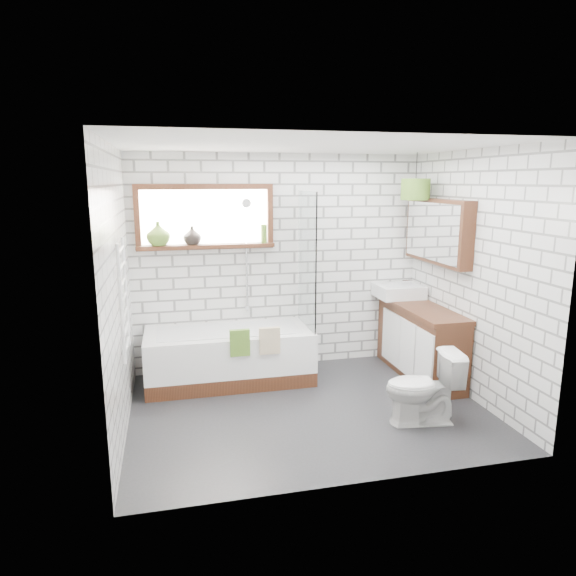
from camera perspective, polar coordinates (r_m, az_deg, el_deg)
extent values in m
cube|color=black|center=(5.17, 2.28, -13.33)|extent=(3.40, 2.60, 0.01)
cube|color=white|center=(4.69, 2.54, 15.63)|extent=(3.40, 2.60, 0.01)
cube|color=white|center=(6.02, -0.92, 2.82)|extent=(3.40, 0.01, 2.50)
cube|color=white|center=(3.57, 8.03, -3.60)|extent=(3.40, 0.01, 2.50)
cube|color=white|center=(4.63, -18.39, -0.54)|extent=(0.01, 2.60, 2.50)
cube|color=white|center=(5.48, 19.86, 1.21)|extent=(0.01, 2.60, 2.50)
cube|color=#35190E|center=(5.80, -9.16, 7.79)|extent=(1.52, 0.16, 0.68)
cube|color=white|center=(4.63, -17.80, -1.12)|extent=(0.06, 0.52, 1.00)
cube|color=#35190E|center=(5.89, 16.28, 6.07)|extent=(0.16, 1.20, 0.70)
cylinder|color=silver|center=(5.89, -4.64, 3.56)|extent=(0.02, 0.02, 1.30)
cube|color=white|center=(5.76, -6.54, -7.50)|extent=(1.81, 0.80, 0.59)
cube|color=white|center=(5.67, 2.12, 3.12)|extent=(0.02, 0.72, 1.50)
cube|color=#497222|center=(5.31, -5.37, -6.08)|extent=(0.20, 0.06, 0.28)
cube|color=tan|center=(5.36, -2.06, -5.87)|extent=(0.22, 0.05, 0.28)
cube|color=#35190E|center=(6.04, 14.46, -5.74)|extent=(0.46, 1.43, 0.82)
cube|color=white|center=(6.31, 12.19, -0.33)|extent=(0.52, 0.46, 0.15)
cylinder|color=silver|center=(6.37, 13.51, 0.18)|extent=(0.04, 0.04, 0.15)
imported|color=white|center=(4.92, 14.75, -10.66)|extent=(0.47, 0.72, 0.68)
imported|color=#507724|center=(5.77, -14.22, 5.67)|extent=(0.32, 0.32, 0.26)
imported|color=black|center=(5.78, -10.59, 5.56)|extent=(0.22, 0.22, 0.21)
cylinder|color=#507724|center=(5.87, -2.69, 5.85)|extent=(0.08, 0.08, 0.21)
cylinder|color=#497222|center=(5.99, 13.98, 10.60)|extent=(0.32, 0.32, 0.24)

